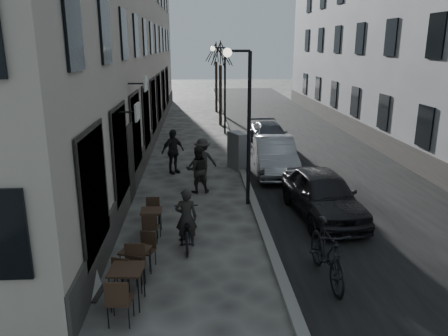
{
  "coord_description": "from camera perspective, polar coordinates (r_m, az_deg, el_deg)",
  "views": [
    {
      "loc": [
        -1.67,
        -7.78,
        5.2
      ],
      "look_at": [
        -0.92,
        4.15,
        1.8
      ],
      "focal_mm": 35.0,
      "sensor_mm": 36.0,
      "label": 1
    }
  ],
  "objects": [
    {
      "name": "cyclist_rider",
      "position": [
        11.62,
        -4.96,
        -6.47
      ],
      "size": [
        0.59,
        0.39,
        1.59
      ],
      "primitive_type": "imported",
      "rotation": [
        0.0,
        0.0,
        3.16
      ],
      "color": "black",
      "rests_on": "ground"
    },
    {
      "name": "tree_near",
      "position": [
        28.82,
        -0.48,
        14.81
      ],
      "size": [
        2.4,
        2.4,
        5.7
      ],
      "color": "black",
      "rests_on": "ground"
    },
    {
      "name": "utility_cabinet",
      "position": [
        18.73,
        1.94,
        2.27
      ],
      "size": [
        0.95,
        1.2,
        1.59
      ],
      "primitive_type": "cube",
      "rotation": [
        0.0,
        0.0,
        0.4
      ],
      "color": "slate",
      "rests_on": "ground"
    },
    {
      "name": "road",
      "position": [
        24.95,
        9.3,
        3.65
      ],
      "size": [
        7.3,
        60.0,
        0.0
      ],
      "primitive_type": "cube",
      "color": "black",
      "rests_on": "ground"
    },
    {
      "name": "streetlamp_near",
      "position": [
        14.01,
        2.61,
        7.49
      ],
      "size": [
        0.9,
        0.28,
        5.09
      ],
      "color": "black",
      "rests_on": "ground"
    },
    {
      "name": "tree_far",
      "position": [
        34.82,
        -1.03,
        14.99
      ],
      "size": [
        2.4,
        2.4,
        5.7
      ],
      "color": "black",
      "rests_on": "ground"
    },
    {
      "name": "pedestrian_mid",
      "position": [
        16.95,
        -2.81,
        1.01
      ],
      "size": [
        1.19,
        0.81,
        1.71
      ],
      "primitive_type": "imported",
      "rotation": [
        0.0,
        0.0,
        3.31
      ],
      "color": "#2B2825",
      "rests_on": "ground"
    },
    {
      "name": "bistro_set_b",
      "position": [
        10.36,
        -11.45,
        -11.79
      ],
      "size": [
        0.84,
        1.51,
        0.86
      ],
      "rotation": [
        0.0,
        0.0,
        -0.32
      ],
      "color": "#302015",
      "rests_on": "ground"
    },
    {
      "name": "bicycle",
      "position": [
        11.74,
        -4.92,
        -7.86
      ],
      "size": [
        0.68,
        1.86,
        0.97
      ],
      "primitive_type": "imported",
      "rotation": [
        0.0,
        0.0,
        3.16
      ],
      "color": "black",
      "rests_on": "ground"
    },
    {
      "name": "moped",
      "position": [
        10.24,
        13.31,
        -10.69
      ],
      "size": [
        0.73,
        2.32,
        1.38
      ],
      "primitive_type": "imported",
      "rotation": [
        0.0,
        0.0,
        0.03
      ],
      "color": "black",
      "rests_on": "ground"
    },
    {
      "name": "bistro_set_c",
      "position": [
        12.54,
        -9.43,
        -6.65
      ],
      "size": [
        0.61,
        1.46,
        0.85
      ],
      "rotation": [
        0.0,
        0.0,
        0.03
      ],
      "color": "#302015",
      "rests_on": "ground"
    },
    {
      "name": "streetlamp_far",
      "position": [
        25.9,
        -0.26,
        11.36
      ],
      "size": [
        0.9,
        0.28,
        5.09
      ],
      "color": "black",
      "rests_on": "ground"
    },
    {
      "name": "car_near",
      "position": [
        13.85,
        12.76,
        -3.34
      ],
      "size": [
        2.07,
        4.42,
        1.46
      ],
      "primitive_type": "imported",
      "rotation": [
        0.0,
        0.0,
        0.08
      ],
      "color": "black",
      "rests_on": "ground"
    },
    {
      "name": "pedestrian_near",
      "position": [
        15.71,
        -3.47,
        -0.21
      ],
      "size": [
        0.89,
        0.73,
        1.71
      ],
      "primitive_type": "imported",
      "rotation": [
        0.0,
        0.0,
        3.25
      ],
      "color": "black",
      "rests_on": "ground"
    },
    {
      "name": "car_mid",
      "position": [
        18.27,
        6.62,
        1.65
      ],
      "size": [
        1.84,
        4.58,
        1.48
      ],
      "primitive_type": "imported",
      "rotation": [
        0.0,
        0.0,
        -0.06
      ],
      "color": "gray",
      "rests_on": "ground"
    },
    {
      "name": "pedestrian_far",
      "position": [
        18.16,
        -6.69,
        2.16
      ],
      "size": [
        1.14,
        1.03,
        1.86
      ],
      "primitive_type": "imported",
      "rotation": [
        0.0,
        0.0,
        0.66
      ],
      "color": "black",
      "rests_on": "ground"
    },
    {
      "name": "kerb",
      "position": [
        24.4,
        0.89,
        3.71
      ],
      "size": [
        0.25,
        60.0,
        0.12
      ],
      "primitive_type": "cube",
      "color": "slate",
      "rests_on": "ground"
    },
    {
      "name": "bistro_set_a",
      "position": [
        9.42,
        -12.52,
        -14.41
      ],
      "size": [
        0.73,
        1.69,
        0.99
      ],
      "rotation": [
        0.0,
        0.0,
        -0.08
      ],
      "color": "#302015",
      "rests_on": "ground"
    },
    {
      "name": "ground",
      "position": [
        9.5,
        7.47,
        -17.44
      ],
      "size": [
        120.0,
        120.0,
        0.0
      ],
      "primitive_type": "plane",
      "color": "#3B3836",
      "rests_on": "ground"
    },
    {
      "name": "sign_board",
      "position": [
        9.97,
        -17.2,
        -13.13
      ],
      "size": [
        0.48,
        0.72,
        1.19
      ],
      "rotation": [
        0.0,
        0.0,
        -0.12
      ],
      "color": "black",
      "rests_on": "ground"
    },
    {
      "name": "car_far",
      "position": [
        23.06,
        5.95,
        4.31
      ],
      "size": [
        1.91,
        4.28,
        1.22
      ],
      "primitive_type": "imported",
      "rotation": [
        0.0,
        0.0,
        0.05
      ],
      "color": "#3E4049",
      "rests_on": "ground"
    }
  ]
}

